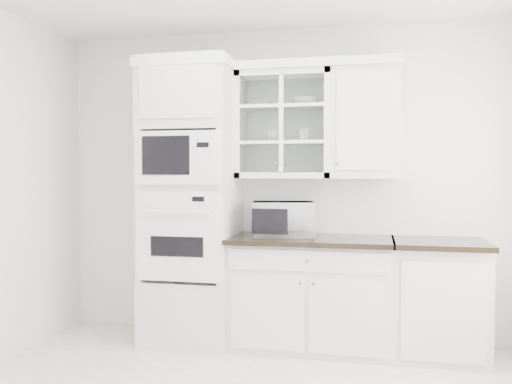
# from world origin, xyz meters

# --- Properties ---
(room_shell) EXTENTS (4.00, 3.50, 2.70)m
(room_shell) POSITION_xyz_m (0.00, 0.43, 1.78)
(room_shell) COLOR white
(room_shell) RESTS_ON ground
(oven_column) EXTENTS (0.76, 0.68, 2.40)m
(oven_column) POSITION_xyz_m (-0.75, 1.42, 1.20)
(oven_column) COLOR silver
(oven_column) RESTS_ON ground
(base_cabinet_run) EXTENTS (1.32, 0.67, 0.92)m
(base_cabinet_run) POSITION_xyz_m (0.28, 1.45, 0.46)
(base_cabinet_run) COLOR silver
(base_cabinet_run) RESTS_ON ground
(extra_base_cabinet) EXTENTS (0.72, 0.67, 0.92)m
(extra_base_cabinet) POSITION_xyz_m (1.28, 1.45, 0.46)
(extra_base_cabinet) COLOR silver
(extra_base_cabinet) RESTS_ON ground
(upper_cabinet_glass) EXTENTS (0.80, 0.33, 0.90)m
(upper_cabinet_glass) POSITION_xyz_m (0.03, 1.58, 1.85)
(upper_cabinet_glass) COLOR silver
(upper_cabinet_glass) RESTS_ON room_shell
(upper_cabinet_solid) EXTENTS (0.55, 0.33, 0.90)m
(upper_cabinet_solid) POSITION_xyz_m (0.71, 1.58, 1.85)
(upper_cabinet_solid) COLOR silver
(upper_cabinet_solid) RESTS_ON room_shell
(crown_molding) EXTENTS (2.14, 0.38, 0.07)m
(crown_molding) POSITION_xyz_m (-0.07, 1.56, 2.33)
(crown_molding) COLOR white
(crown_molding) RESTS_ON room_shell
(countertop_microwave) EXTENTS (0.57, 0.50, 0.29)m
(countertop_microwave) POSITION_xyz_m (0.04, 1.44, 1.06)
(countertop_microwave) COLOR white
(countertop_microwave) RESTS_ON base_cabinet_run
(bowl_a) EXTENTS (0.19, 0.19, 0.05)m
(bowl_a) POSITION_xyz_m (-0.16, 1.59, 2.03)
(bowl_a) COLOR white
(bowl_a) RESTS_ON upper_cabinet_glass
(bowl_b) EXTENTS (0.27, 0.27, 0.07)m
(bowl_b) POSITION_xyz_m (0.21, 1.60, 2.04)
(bowl_b) COLOR white
(bowl_b) RESTS_ON upper_cabinet_glass
(cup_a) EXTENTS (0.13, 0.13, 0.10)m
(cup_a) POSITION_xyz_m (-0.07, 1.59, 1.76)
(cup_a) COLOR white
(cup_a) RESTS_ON upper_cabinet_glass
(cup_b) EXTENTS (0.13, 0.13, 0.11)m
(cup_b) POSITION_xyz_m (0.20, 1.57, 1.76)
(cup_b) COLOR white
(cup_b) RESTS_ON upper_cabinet_glass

